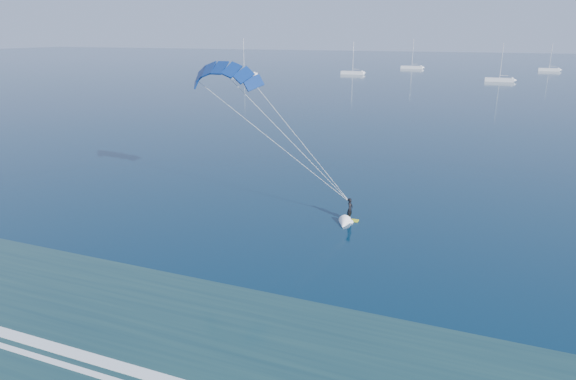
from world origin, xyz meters
The scene contains 6 objects.
kitesurfer_rig centered at (-0.56, 31.78, 7.47)m, with size 15.53×5.08×14.25m.
sailboat_0 centered at (-73.55, 167.83, 0.69)m, with size 10.04×2.40×13.47m.
sailboat_1 centered at (-37.98, 190.11, 0.69)m, with size 8.93×2.40×12.23m.
sailboat_2 centered at (-22.13, 231.59, 0.69)m, with size 9.58×2.40×12.79m.
sailboat_3 centered at (15.05, 178.45, 0.69)m, with size 9.01×2.40×12.46m.
sailboat_4 centered at (33.60, 238.12, 0.68)m, with size 8.20×2.40×11.22m.
Camera 1 is at (15.80, -6.99, 15.50)m, focal length 32.00 mm.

